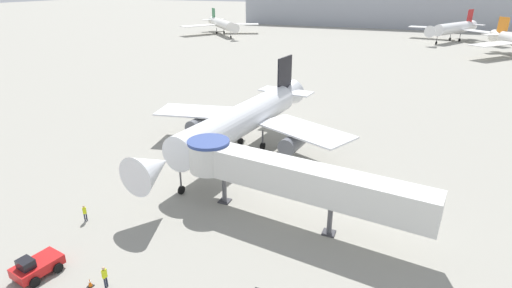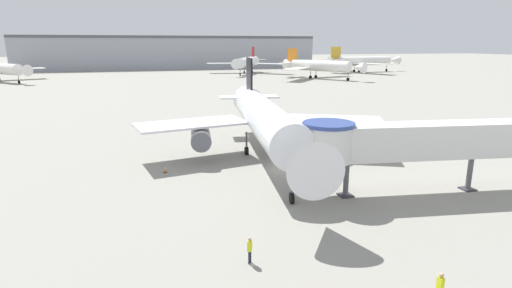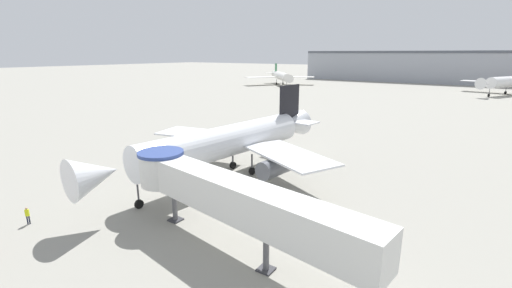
{
  "view_description": "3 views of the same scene",
  "coord_description": "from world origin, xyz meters",
  "px_view_note": "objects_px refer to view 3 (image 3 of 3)",
  "views": [
    {
      "loc": [
        17.8,
        -39.28,
        20.33
      ],
      "look_at": [
        3.85,
        -4.06,
        4.93
      ],
      "focal_mm": 28.0,
      "sensor_mm": 36.0,
      "label": 1
    },
    {
      "loc": [
        -13.53,
        -35.72,
        12.19
      ],
      "look_at": [
        -4.62,
        -4.77,
        4.08
      ],
      "focal_mm": 28.0,
      "sensor_mm": 36.0,
      "label": 2
    },
    {
      "loc": [
        24.13,
        -27.42,
        14.76
      ],
      "look_at": [
        3.16,
        3.39,
        4.85
      ],
      "focal_mm": 24.0,
      "sensor_mm": 36.0,
      "label": 3
    }
  ],
  "objects_px": {
    "main_airplane": "(229,142)",
    "background_jet_green_tail": "(281,76)",
    "background_jet_red_tail": "(510,82)",
    "jet_bridge": "(221,193)",
    "traffic_cone_port_wing": "(162,162)",
    "ground_crew_marshaller": "(27,214)"
  },
  "relations": [
    {
      "from": "main_airplane",
      "to": "background_jet_red_tail",
      "type": "bearing_deg",
      "value": 83.44
    },
    {
      "from": "jet_bridge",
      "to": "ground_crew_marshaller",
      "type": "distance_m",
      "value": 18.32
    },
    {
      "from": "background_jet_red_tail",
      "to": "jet_bridge",
      "type": "bearing_deg",
      "value": -70.45
    },
    {
      "from": "main_airplane",
      "to": "background_jet_green_tail",
      "type": "relative_size",
      "value": 1.12
    },
    {
      "from": "traffic_cone_port_wing",
      "to": "ground_crew_marshaller",
      "type": "bearing_deg",
      "value": -78.85
    },
    {
      "from": "ground_crew_marshaller",
      "to": "main_airplane",
      "type": "bearing_deg",
      "value": 19.6
    },
    {
      "from": "main_airplane",
      "to": "background_jet_green_tail",
      "type": "bearing_deg",
      "value": 124.78
    },
    {
      "from": "traffic_cone_port_wing",
      "to": "ground_crew_marshaller",
      "type": "height_order",
      "value": "ground_crew_marshaller"
    },
    {
      "from": "background_jet_red_tail",
      "to": "background_jet_green_tail",
      "type": "bearing_deg",
      "value": -143.86
    },
    {
      "from": "ground_crew_marshaller",
      "to": "background_jet_green_tail",
      "type": "relative_size",
      "value": 0.05
    },
    {
      "from": "main_airplane",
      "to": "background_jet_green_tail",
      "type": "xyz_separation_m",
      "value": [
        -57.61,
        111.35,
        -0.06
      ]
    },
    {
      "from": "background_jet_green_tail",
      "to": "background_jet_red_tail",
      "type": "xyz_separation_m",
      "value": [
        88.33,
        12.01,
        0.46
      ]
    },
    {
      "from": "jet_bridge",
      "to": "background_jet_green_tail",
      "type": "relative_size",
      "value": 0.77
    },
    {
      "from": "main_airplane",
      "to": "jet_bridge",
      "type": "relative_size",
      "value": 1.47
    },
    {
      "from": "background_jet_green_tail",
      "to": "jet_bridge",
      "type": "bearing_deg",
      "value": -103.14
    },
    {
      "from": "main_airplane",
      "to": "ground_crew_marshaller",
      "type": "bearing_deg",
      "value": -102.23
    },
    {
      "from": "jet_bridge",
      "to": "background_jet_red_tail",
      "type": "distance_m",
      "value": 137.88
    },
    {
      "from": "jet_bridge",
      "to": "background_jet_red_tail",
      "type": "xyz_separation_m",
      "value": [
        21.22,
        136.24,
        0.24
      ]
    },
    {
      "from": "traffic_cone_port_wing",
      "to": "background_jet_green_tail",
      "type": "distance_m",
      "value": 122.34
    },
    {
      "from": "jet_bridge",
      "to": "traffic_cone_port_wing",
      "type": "height_order",
      "value": "jet_bridge"
    },
    {
      "from": "jet_bridge",
      "to": "main_airplane",
      "type": "bearing_deg",
      "value": 134.82
    },
    {
      "from": "main_airplane",
      "to": "traffic_cone_port_wing",
      "type": "xyz_separation_m",
      "value": [
        -10.67,
        -1.55,
        -4.1
      ]
    }
  ]
}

